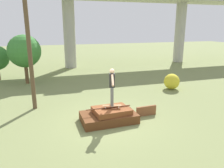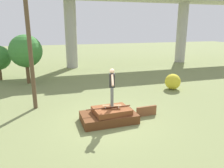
{
  "view_description": "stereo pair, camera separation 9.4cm",
  "coord_description": "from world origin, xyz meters",
  "px_view_note": "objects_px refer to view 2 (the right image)",
  "views": [
    {
      "loc": [
        -2.44,
        -8.31,
        3.99
      ],
      "look_at": [
        0.13,
        -0.07,
        1.67
      ],
      "focal_mm": 35.0,
      "sensor_mm": 36.0,
      "label": 1
    },
    {
      "loc": [
        -2.35,
        -8.33,
        3.99
      ],
      "look_at": [
        0.13,
        -0.07,
        1.67
      ],
      "focal_mm": 35.0,
      "sensor_mm": 36.0,
      "label": 2
    }
  ],
  "objects_px": {
    "skateboard": "(112,106)",
    "bush_yellow_flowering": "(173,82)",
    "skater": "(112,85)",
    "utility_pole": "(27,19)",
    "tree_behind_right": "(26,51)"
  },
  "relations": [
    {
      "from": "skateboard",
      "to": "bush_yellow_flowering",
      "type": "bearing_deg",
      "value": 35.08
    },
    {
      "from": "tree_behind_right",
      "to": "skater",
      "type": "bearing_deg",
      "value": -64.1
    },
    {
      "from": "skateboard",
      "to": "tree_behind_right",
      "type": "height_order",
      "value": "tree_behind_right"
    },
    {
      "from": "utility_pole",
      "to": "bush_yellow_flowering",
      "type": "distance_m",
      "value": 9.23
    },
    {
      "from": "utility_pole",
      "to": "tree_behind_right",
      "type": "height_order",
      "value": "utility_pole"
    },
    {
      "from": "skater",
      "to": "bush_yellow_flowering",
      "type": "relative_size",
      "value": 1.58
    },
    {
      "from": "utility_pole",
      "to": "bush_yellow_flowering",
      "type": "xyz_separation_m",
      "value": [
        8.37,
        0.99,
        -3.76
      ]
    },
    {
      "from": "skateboard",
      "to": "utility_pole",
      "type": "xyz_separation_m",
      "value": [
        -3.2,
        2.64,
        3.53
      ]
    },
    {
      "from": "skateboard",
      "to": "bush_yellow_flowering",
      "type": "relative_size",
      "value": 0.82
    },
    {
      "from": "skateboard",
      "to": "skater",
      "type": "relative_size",
      "value": 0.52
    },
    {
      "from": "skater",
      "to": "bush_yellow_flowering",
      "type": "xyz_separation_m",
      "value": [
        5.17,
        3.63,
        -1.15
      ]
    },
    {
      "from": "skateboard",
      "to": "tree_behind_right",
      "type": "bearing_deg",
      "value": 115.9
    },
    {
      "from": "skateboard",
      "to": "skater",
      "type": "height_order",
      "value": "skater"
    },
    {
      "from": "utility_pole",
      "to": "tree_behind_right",
      "type": "bearing_deg",
      "value": 96.99
    },
    {
      "from": "skateboard",
      "to": "skater",
      "type": "xyz_separation_m",
      "value": [
        0.0,
        0.0,
        0.92
      ]
    }
  ]
}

